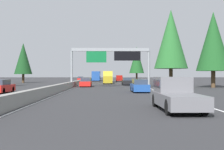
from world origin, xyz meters
TOP-DOWN VIEW (x-y plane):
  - ground_plane at (60.00, 0.00)m, footprint 320.00×320.00m
  - median_barrier at (80.00, 0.30)m, footprint 180.00×0.56m
  - shoulder_stripe_right at (70.00, -11.52)m, footprint 160.00×0.16m
  - shoulder_stripe_median at (70.00, -0.25)m, footprint 160.00×0.16m
  - sign_gantry_overhead at (38.57, -6.04)m, footprint 0.50×12.68m
  - pickup_mid_left at (10.71, -9.14)m, footprint 5.60×2.00m
  - sedan_far_right at (26.42, -9.05)m, footprint 4.40×1.80m
  - box_truck_distant_a at (68.18, -5.62)m, footprint 8.50×2.40m
  - bus_distant_b at (84.87, -1.92)m, footprint 11.50×2.55m
  - minivan_mid_center at (54.44, -5.52)m, footprint 5.00×1.95m
  - sedan_near_center at (48.68, -9.25)m, footprint 4.40×1.80m
  - sedan_far_center at (40.79, -1.80)m, footprint 4.40×1.80m
  - pickup_far_left at (77.33, -9.16)m, footprint 5.60×2.00m
  - oncoming_near at (81.67, 2.88)m, footprint 4.40×1.80m
  - oncoming_far at (25.11, 6.33)m, footprint 4.40×1.80m
  - conifer_right_near at (37.46, -21.97)m, footprint 5.24×5.24m
  - conifer_right_mid at (47.46, -17.70)m, footprint 6.43×6.43m
  - conifer_right_far at (89.36, -15.77)m, footprint 5.18×5.18m
  - conifer_left_mid at (63.28, 15.44)m, footprint 4.37×4.37m

SIDE VIEW (x-z plane):
  - ground_plane at x=60.00m, z-range 0.00..0.00m
  - shoulder_stripe_right at x=70.00m, z-range 0.00..0.01m
  - shoulder_stripe_median at x=70.00m, z-range 0.00..0.01m
  - median_barrier at x=80.00m, z-range 0.00..0.90m
  - sedan_far_right at x=26.42m, z-range -0.05..1.42m
  - sedan_near_center at x=48.68m, z-range -0.05..1.42m
  - sedan_far_center at x=40.79m, z-range -0.05..1.42m
  - oncoming_near at x=81.67m, z-range -0.05..1.42m
  - oncoming_far at x=25.11m, z-range -0.05..1.42m
  - pickup_mid_left at x=10.71m, z-range -0.02..1.84m
  - pickup_far_left at x=77.33m, z-range -0.02..1.84m
  - minivan_mid_center at x=54.44m, z-range 0.11..1.80m
  - box_truck_distant_a at x=68.18m, z-range 0.14..3.09m
  - bus_distant_b at x=84.87m, z-range 0.17..3.27m
  - sign_gantry_overhead at x=38.57m, z-range 1.85..8.11m
  - conifer_left_mid at x=63.28m, z-range 1.07..10.99m
  - conifer_right_far at x=89.36m, z-range 1.27..13.04m
  - conifer_right_near at x=37.46m, z-range 1.28..13.19m
  - conifer_right_mid at x=47.46m, z-range 1.58..16.20m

